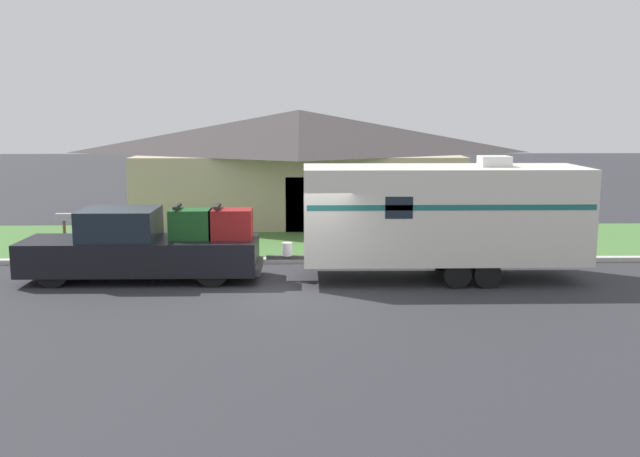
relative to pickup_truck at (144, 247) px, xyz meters
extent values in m
plane|color=#2D2D33|center=(4.31, -1.62, -0.91)|extent=(120.00, 120.00, 0.00)
cube|color=beige|center=(4.31, 2.13, -0.84)|extent=(80.00, 0.30, 0.14)
cube|color=#477538|center=(4.31, 5.78, -0.89)|extent=(80.00, 7.00, 0.03)
cube|color=tan|center=(4.14, 11.04, 0.50)|extent=(12.78, 7.05, 2.82)
pyramid|color=#3D3838|center=(4.14, 11.04, 2.80)|extent=(13.80, 7.61, 1.78)
cube|color=#4C3828|center=(4.14, 7.55, 0.14)|extent=(1.00, 0.06, 2.10)
cylinder|color=black|center=(-2.22, -0.77, -0.46)|extent=(0.89, 0.28, 0.89)
cylinder|color=black|center=(-2.22, 0.77, -0.46)|extent=(0.89, 0.28, 0.89)
cylinder|color=black|center=(1.92, -0.77, -0.46)|extent=(0.89, 0.28, 0.89)
cylinder|color=black|center=(1.92, 0.77, -0.46)|extent=(0.89, 0.28, 0.89)
cube|color=black|center=(-1.31, 0.00, -0.22)|extent=(3.83, 1.90, 0.89)
cube|color=#19232D|center=(-0.62, 0.00, 0.64)|extent=(1.99, 1.75, 0.82)
cube|color=black|center=(1.83, 0.00, -0.22)|extent=(2.45, 1.90, 0.89)
cube|color=#333333|center=(3.11, 0.00, -0.54)|extent=(0.12, 1.71, 0.20)
cube|color=#194C1E|center=(1.29, 0.00, 0.63)|extent=(1.12, 0.80, 0.80)
cube|color=black|center=(0.93, 0.00, 1.11)|extent=(0.10, 0.88, 0.08)
cube|color=maroon|center=(2.37, 0.00, 0.63)|extent=(1.12, 0.80, 0.80)
cube|color=black|center=(2.01, 0.00, 1.11)|extent=(0.10, 0.88, 0.08)
cylinder|color=black|center=(8.30, -1.09, -0.55)|extent=(0.71, 0.22, 0.71)
cylinder|color=black|center=(8.30, 1.09, -0.55)|extent=(0.71, 0.22, 0.71)
cylinder|color=black|center=(9.08, -1.09, -0.55)|extent=(0.71, 0.22, 0.71)
cylinder|color=black|center=(9.08, 1.09, -0.55)|extent=(0.71, 0.22, 0.71)
cube|color=silver|center=(8.09, 0.00, 0.91)|extent=(7.51, 2.46, 2.52)
cube|color=#1E6660|center=(8.09, -1.24, 1.22)|extent=(7.36, 0.01, 0.14)
cube|color=#383838|center=(3.82, 0.00, -0.30)|extent=(1.03, 0.12, 0.10)
cylinder|color=silver|center=(3.87, 0.00, -0.07)|extent=(0.28, 0.28, 0.36)
cube|color=silver|center=(9.44, 0.00, 2.31)|extent=(0.80, 0.68, 0.28)
cube|color=#19232D|center=(6.73, -1.24, 1.22)|extent=(0.70, 0.01, 0.56)
cylinder|color=brown|center=(-3.13, 3.02, -0.31)|extent=(0.09, 0.09, 1.18)
cube|color=#B2B2B2|center=(-3.13, 3.02, 0.39)|extent=(0.48, 0.20, 0.22)
camera|label=1|loc=(4.34, -18.99, 3.63)|focal=40.00mm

